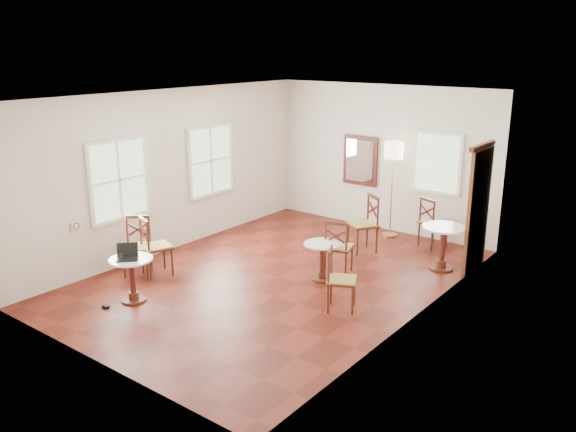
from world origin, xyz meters
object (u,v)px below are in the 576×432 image
object	(u,v)px
mouse	(133,256)
water_glass	(121,257)
chair_near_a	(155,246)
navy_mug	(134,253)
chair_mid_a	(338,247)
chair_back_b	(364,224)
cafe_table_back	(443,243)
floor_lamp	(394,157)
chair_near_b	(137,246)
cafe_table_near	(132,275)
chair_mid_b	(340,279)
cafe_table_mid	(322,257)
chair_back_a	(432,223)
power_adapter	(106,307)
laptop	(127,255)

from	to	relation	value
mouse	water_glass	distance (m)	0.20
chair_near_a	navy_mug	xyz separation A→B (m)	(0.50, -0.82, 0.23)
chair_mid_a	mouse	world-z (taller)	chair_mid_a
chair_mid_a	chair_back_b	bearing A→B (deg)	-94.23
cafe_table_back	mouse	bearing A→B (deg)	-128.25
floor_lamp	mouse	distance (m)	5.49
chair_near_b	chair_mid_a	size ratio (longest dim) A/B	1.03
cafe_table_near	chair_mid_b	world-z (taller)	chair_mid_b
chair_mid_a	water_glass	size ratio (longest dim) A/B	9.15
cafe_table_mid	chair_near_a	world-z (taller)	chair_near_a
chair_back_a	navy_mug	xyz separation A→B (m)	(-2.59, -5.00, 0.25)
chair_back_a	power_adapter	world-z (taller)	chair_back_a
chair_back_a	power_adapter	bearing A→B (deg)	88.14
chair_near_a	mouse	bearing A→B (deg)	143.06
chair_mid_a	floor_lamp	distance (m)	2.67
chair_back_b	water_glass	xyz separation A→B (m)	(-1.64, -4.25, 0.21)
cafe_table_near	chair_back_a	distance (m)	5.70
cafe_table_back	floor_lamp	world-z (taller)	floor_lamp
cafe_table_near	chair_mid_b	xyz separation A→B (m)	(2.63, 1.68, 0.04)
laptop	chair_mid_a	bearing A→B (deg)	9.83
chair_mid_b	chair_back_a	world-z (taller)	chair_back_a
laptop	power_adapter	size ratio (longest dim) A/B	3.83
chair_mid_b	mouse	xyz separation A→B (m)	(-2.66, -1.62, 0.24)
chair_mid_a	laptop	bearing A→B (deg)	41.31
chair_near_b	navy_mug	distance (m)	1.05
floor_lamp	laptop	bearing A→B (deg)	-107.00
floor_lamp	mouse	xyz separation A→B (m)	(-1.59, -5.17, -0.93)
chair_mid_b	power_adapter	xyz separation A→B (m)	(-2.76, -2.10, -0.44)
cafe_table_near	chair_mid_b	bearing A→B (deg)	32.54
cafe_table_mid	floor_lamp	world-z (taller)	floor_lamp
chair_back_b	chair_mid_b	bearing A→B (deg)	-33.91
chair_back_a	floor_lamp	xyz separation A→B (m)	(-0.96, 0.13, 1.15)
navy_mug	power_adapter	size ratio (longest dim) A/B	1.12
chair_mid_b	chair_mid_a	bearing A→B (deg)	6.91
laptop	water_glass	bearing A→B (deg)	-139.07
chair_mid_a	navy_mug	xyz separation A→B (m)	(-1.92, -2.74, 0.26)
chair_mid_b	laptop	size ratio (longest dim) A/B	2.33
cafe_table_near	chair_back_a	xyz separation A→B (m)	(2.53, 5.11, 0.06)
chair_back_a	laptop	xyz separation A→B (m)	(-2.57, -5.13, 0.26)
chair_near_a	chair_back_b	size ratio (longest dim) A/B	0.95
chair_near_b	chair_mid_b	xyz separation A→B (m)	(3.47, 0.91, -0.03)
laptop	mouse	distance (m)	0.10
chair_back_b	navy_mug	xyz separation A→B (m)	(-1.67, -4.01, 0.21)
chair_back_b	water_glass	world-z (taller)	chair_back_b
chair_near_a	chair_mid_a	distance (m)	3.09
laptop	floor_lamp	bearing A→B (deg)	26.15
cafe_table_near	chair_back_b	world-z (taller)	chair_back_b
chair_near_b	water_glass	distance (m)	1.23
cafe_table_back	chair_mid_b	bearing A→B (deg)	-102.43
chair_mid_a	navy_mug	bearing A→B (deg)	39.65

